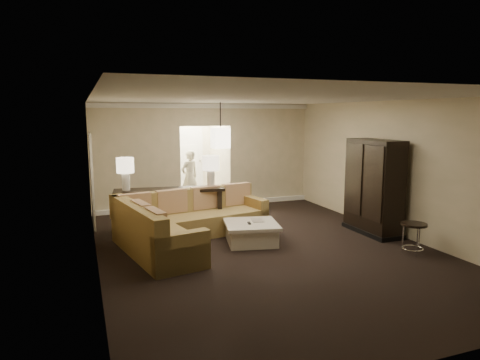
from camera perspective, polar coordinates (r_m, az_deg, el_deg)
name	(u,v)px	position (r m, az deg, el deg)	size (l,w,h in m)	color
ground	(265,249)	(8.19, 3.38, -9.14)	(8.00, 8.00, 0.00)	black
wall_back	(206,156)	(11.62, -4.58, 3.23)	(6.00, 0.04, 2.80)	beige
wall_front	(433,231)	(4.59, 24.31, -6.16)	(6.00, 0.04, 2.80)	beige
wall_left	(94,185)	(7.21, -18.89, -0.63)	(0.04, 8.00, 2.80)	beige
wall_right	(398,168)	(9.49, 20.27, 1.47)	(0.04, 8.00, 2.80)	beige
ceiling	(267,98)	(7.80, 3.57, 10.83)	(6.00, 8.00, 0.02)	silver
crown_molding	(206,106)	(11.52, -4.59, 9.81)	(6.00, 0.10, 0.12)	white
baseboard	(207,205)	(11.77, -4.43, -3.29)	(6.00, 0.10, 0.12)	white
side_door	(92,181)	(10.03, -19.13, -0.13)	(0.05, 0.90, 2.10)	white
foyer	(194,155)	(12.92, -6.21, 3.33)	(1.44, 2.02, 2.80)	silver
sectional_sofa	(184,223)	(8.58, -7.47, -5.72)	(3.33, 3.01, 0.95)	brown
coffee_table	(251,232)	(8.49, 1.51, -7.01)	(1.21, 1.21, 0.43)	silver
console_table	(170,205)	(9.50, -9.32, -3.33)	(2.41, 0.83, 0.91)	black
armoire	(374,189)	(9.46, 17.37, -1.13)	(0.59, 1.39, 2.00)	black
drink_table	(414,232)	(8.40, 22.13, -6.44)	(0.46, 0.46, 0.57)	black
table_lamp_left	(125,169)	(9.34, -15.05, 1.48)	(0.37, 0.37, 0.70)	silver
table_lamp_right	(211,166)	(9.46, -3.92, 1.85)	(0.37, 0.37, 0.70)	silver
pendant_light	(220,138)	(10.33, -2.62, 5.64)	(0.38, 0.38, 1.09)	black
person	(190,174)	(12.15, -6.73, 0.78)	(0.61, 0.40, 1.68)	beige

